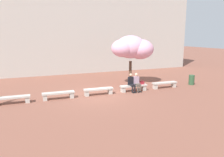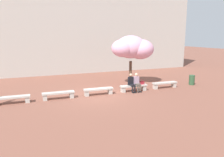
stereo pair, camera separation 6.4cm
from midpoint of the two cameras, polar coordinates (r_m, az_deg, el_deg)
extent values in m
plane|color=brown|center=(14.59, -3.65, -4.30)|extent=(100.00, 100.00, 0.00)
cube|color=#B7B2A8|center=(24.34, -11.89, 14.19)|extent=(28.00, 4.00, 10.51)
cube|color=#BCB7AD|center=(13.84, -24.75, -4.48)|extent=(1.97, 0.48, 0.10)
cube|color=#BCB7AD|center=(13.85, -21.33, -5.17)|extent=(0.25, 0.35, 0.35)
cube|color=#BCB7AD|center=(13.93, -13.96, -3.67)|extent=(1.97, 0.48, 0.10)
cube|color=#BCB7AD|center=(13.93, -17.24, -4.80)|extent=(0.25, 0.35, 0.35)
cube|color=#BCB7AD|center=(14.09, -10.63, -4.30)|extent=(0.25, 0.35, 0.35)
cube|color=#BCB7AD|center=(14.49, -3.67, -2.77)|extent=(1.97, 0.48, 0.10)
cube|color=#BCB7AD|center=(14.35, -6.78, -3.90)|extent=(0.25, 0.35, 0.35)
cube|color=#BCB7AD|center=(14.79, -0.64, -3.36)|extent=(0.25, 0.35, 0.35)
cube|color=#BCB7AD|center=(15.48, 5.55, -1.89)|extent=(1.97, 0.48, 0.10)
cube|color=#BCB7AD|center=(15.21, 2.78, -2.96)|extent=(0.25, 0.35, 0.35)
cube|color=#BCB7AD|center=(15.90, 8.18, -2.44)|extent=(0.25, 0.35, 0.35)
cube|color=#BCB7AD|center=(16.83, 13.48, -1.09)|extent=(1.97, 0.48, 0.10)
cube|color=#BCB7AD|center=(16.45, 11.09, -2.07)|extent=(0.25, 0.35, 0.35)
cube|color=#BCB7AD|center=(17.33, 15.69, -1.61)|extent=(0.25, 0.35, 0.35)
cube|color=black|center=(15.09, 5.38, -3.69)|extent=(0.12, 0.23, 0.06)
cylinder|color=black|center=(15.08, 5.27, -2.86)|extent=(0.10, 0.10, 0.42)
cube|color=black|center=(15.18, 5.95, -3.60)|extent=(0.12, 0.23, 0.06)
cylinder|color=black|center=(15.18, 5.85, -2.78)|extent=(0.10, 0.10, 0.42)
cube|color=black|center=(15.22, 5.21, -1.69)|extent=(0.32, 0.42, 0.12)
cube|color=black|center=(15.34, 4.79, -0.55)|extent=(0.36, 0.25, 0.54)
sphere|color=tan|center=(15.26, 4.82, 0.94)|extent=(0.21, 0.21, 0.21)
cylinder|color=black|center=(15.22, 4.16, -0.78)|extent=(0.09, 0.09, 0.50)
cylinder|color=black|center=(15.44, 5.49, -0.63)|extent=(0.09, 0.09, 0.50)
cube|color=black|center=(15.28, 6.77, -3.52)|extent=(0.11, 0.23, 0.06)
cylinder|color=brown|center=(15.28, 6.67, -2.71)|extent=(0.10, 0.10, 0.42)
cube|color=black|center=(15.37, 7.34, -3.45)|extent=(0.11, 0.23, 0.06)
cylinder|color=brown|center=(15.37, 7.24, -2.64)|extent=(0.10, 0.10, 0.42)
cube|color=brown|center=(15.41, 6.62, -1.56)|extent=(0.30, 0.42, 0.12)
cube|color=#B293A8|center=(15.54, 6.21, -0.42)|extent=(0.35, 0.24, 0.54)
sphere|color=beige|center=(15.46, 6.25, 1.05)|extent=(0.21, 0.21, 0.21)
cylinder|color=#B293A8|center=(15.42, 5.58, -0.65)|extent=(0.09, 0.09, 0.50)
cylinder|color=#B293A8|center=(15.64, 6.90, -0.51)|extent=(0.09, 0.09, 0.50)
cube|color=#A3232D|center=(15.75, 7.74, -1.12)|extent=(0.30, 0.14, 0.22)
cube|color=maroon|center=(15.73, 7.76, -0.80)|extent=(0.30, 0.15, 0.04)
torus|color=maroon|center=(15.72, 7.75, -0.55)|extent=(0.14, 0.02, 0.14)
cylinder|color=#513828|center=(17.52, 4.69, 1.48)|extent=(0.22, 0.22, 1.89)
ellipsoid|color=#EAA8C6|center=(17.29, 4.80, 8.22)|extent=(2.38, 2.16, 1.78)
ellipsoid|color=#EAA8C6|center=(16.84, 2.78, 7.93)|extent=(1.83, 1.63, 1.38)
ellipsoid|color=#EAA8C6|center=(17.49, 7.23, 7.62)|extent=(2.09, 2.24, 1.57)
cylinder|color=#2D5133|center=(18.58, 19.97, -0.34)|extent=(0.44, 0.44, 0.78)
camera|label=1|loc=(0.03, -90.12, -0.02)|focal=35.00mm
camera|label=2|loc=(0.03, 89.88, 0.02)|focal=35.00mm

